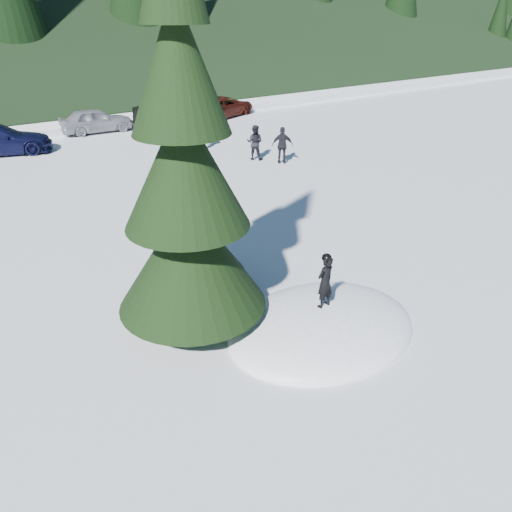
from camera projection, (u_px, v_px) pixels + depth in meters
ground at (321, 329)px, 11.07m from camera, size 200.00×200.00×0.00m
snow_mound at (321, 329)px, 11.07m from camera, size 4.48×3.52×0.96m
spruce_tall at (186, 183)px, 9.75m from camera, size 3.20×3.20×8.60m
spruce_short at (198, 209)px, 11.83m from camera, size 2.20×2.20×5.37m
child_skier at (325, 282)px, 10.75m from camera, size 0.47×0.33×1.21m
adult_0 at (255, 142)px, 23.03m from camera, size 0.96×0.98×1.60m
adult_1 at (282, 145)px, 22.45m from camera, size 1.01×0.90×1.64m
adult_2 at (201, 134)px, 24.59m from camera, size 1.11×1.16×1.58m
car_4 at (96, 120)px, 28.12m from camera, size 4.07×1.84×1.36m
car_5 at (169, 113)px, 29.92m from camera, size 4.55×3.02×1.42m
car_6 at (223, 106)px, 32.30m from camera, size 5.03×3.55×1.27m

